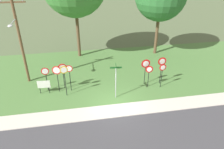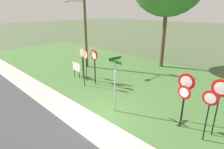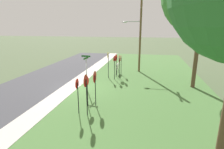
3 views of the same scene
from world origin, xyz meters
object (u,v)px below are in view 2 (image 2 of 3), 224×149
yield_sign_far_left (209,105)px  yield_sign_far_right (184,97)px  stop_sign_far_left (95,61)px  stop_sign_far_right (83,59)px  utility_pole (84,19)px  yield_sign_near_left (220,94)px  notice_board (76,68)px  street_name_post (115,80)px  stop_sign_near_left (82,58)px  stop_sign_near_right (86,58)px  stop_sign_far_center (94,58)px  yield_sign_near_right (186,86)px

yield_sign_far_left → yield_sign_far_right: (-1.16, 0.22, -0.14)m
stop_sign_far_left → stop_sign_far_right: bearing=-112.6°
utility_pole → yield_sign_far_left: bearing=-14.2°
yield_sign_near_left → yield_sign_far_right: 1.45m
yield_sign_far_left → notice_board: size_ratio=1.89×
yield_sign_near_left → utility_pole: 12.88m
stop_sign_far_left → street_name_post: (3.76, -1.77, 0.04)m
stop_sign_near_left → notice_board: size_ratio=1.83×
stop_sign_near_right → stop_sign_far_center: stop_sign_near_right is taller
yield_sign_near_right → yield_sign_far_right: yield_sign_near_right is taller
stop_sign_near_left → stop_sign_far_left: 2.11m
stop_sign_near_left → stop_sign_near_right: 1.11m
stop_sign_far_left → street_name_post: street_name_post is taller
stop_sign_far_left → notice_board: stop_sign_far_left is taller
stop_sign_far_left → notice_board: bearing=-174.0°
yield_sign_near_right → notice_board: size_ratio=2.05×
stop_sign_far_right → yield_sign_far_left: (8.57, -0.10, -0.29)m
stop_sign_far_left → yield_sign_near_left: (8.34, -0.22, 0.24)m
notice_board → yield_sign_far_right: bearing=-0.0°
stop_sign_near_left → yield_sign_near_right: bearing=-5.5°
utility_pole → yield_sign_far_right: bearing=-14.6°
yield_sign_near_right → yield_sign_far_left: (1.34, -0.76, -0.18)m
stop_sign_far_center → yield_sign_near_right: 7.45m
yield_sign_near_left → stop_sign_far_right: bearing=-176.0°
stop_sign_far_left → stop_sign_far_center: stop_sign_far_left is taller
stop_sign_far_center → yield_sign_near_right: yield_sign_near_right is taller
stop_sign_near_right → stop_sign_far_left: (1.05, 0.01, -0.06)m
yield_sign_near_left → yield_sign_far_left: 0.72m
yield_sign_far_right → stop_sign_far_right: bearing=-170.6°
yield_sign_near_right → yield_sign_far_left: bearing=-30.1°
street_name_post → utility_pole: bearing=158.0°
utility_pole → notice_board: utility_pole is taller
stop_sign_far_left → stop_sign_far_right: (-0.39, -0.75, 0.23)m
stop_sign_far_right → yield_sign_far_right: size_ratio=1.31×
stop_sign_far_left → stop_sign_far_right: 0.88m
stop_sign_far_center → street_name_post: street_name_post is taller
stop_sign_near_left → yield_sign_far_left: bearing=-9.2°
stop_sign_near_right → yield_sign_far_right: 8.10m
notice_board → street_name_post: bearing=-12.3°
yield_sign_near_left → notice_board: 10.71m
stop_sign_far_right → yield_sign_near_left: (8.73, 0.53, 0.00)m
stop_sign_near_right → stop_sign_far_center: size_ratio=1.02×
yield_sign_near_right → yield_sign_far_right: 0.65m
yield_sign_far_right → utility_pole: bearing=173.8°
stop_sign_near_right → yield_sign_near_right: 7.90m
stop_sign_far_left → yield_sign_far_right: bearing=-0.3°
street_name_post → notice_board: (-6.05, 1.72, -1.01)m
stop_sign_near_left → stop_sign_near_right: stop_sign_near_right is taller
yield_sign_near_left → yield_sign_near_right: (-1.50, 0.12, -0.11)m
yield_sign_far_left → street_name_post: size_ratio=0.76×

